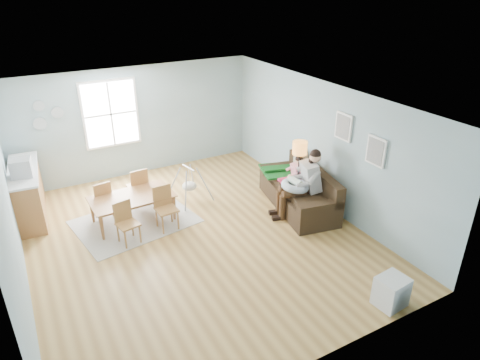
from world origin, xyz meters
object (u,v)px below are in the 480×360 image
baby_swing (189,185)px  sofa (301,193)px  dining_table (134,209)px  chair_se (165,205)px  chair_sw (126,220)px  storage_cube (391,292)px  monitor (21,168)px  toddler (294,172)px  chair_ne (139,185)px  father (303,181)px  floor_lamp (299,154)px  counter (28,192)px  chair_nw (102,198)px

baby_swing → sofa: bearing=-35.7°
dining_table → chair_se: chair_se is taller
chair_sw → dining_table: bearing=63.0°
storage_cube → monitor: (-4.58, 5.27, 1.01)m
storage_cube → toddler: bearing=79.9°
sofa → chair_ne: (-3.08, 1.74, 0.19)m
baby_swing → father: bearing=-43.6°
floor_lamp → sofa: bearing=-12.7°
chair_ne → baby_swing: 1.11m
counter → chair_sw: bearing=-52.1°
sofa → chair_ne: sofa is taller
sofa → chair_nw: size_ratio=2.85×
floor_lamp → storage_cube: (-0.56, -3.23, -1.02)m
storage_cube → counter: counter is taller
monitor → baby_swing: monitor is taller
chair_se → chair_nw: chair_se is taller
chair_sw → storage_cube: bearing=-50.5°
floor_lamp → chair_nw: bearing=157.2°
chair_se → counter: size_ratio=0.45×
baby_swing → chair_se: bearing=-136.6°
storage_cube → chair_se: (-2.23, 3.84, 0.25)m
dining_table → chair_ne: (0.31, 0.62, 0.22)m
father → chair_sw: size_ratio=1.77×
chair_ne → baby_swing: (1.06, -0.29, -0.14)m
chair_nw → baby_swing: size_ratio=0.88×
father → chair_sw: bearing=167.6°
monitor → baby_swing: (3.21, -0.61, -0.89)m
father → storage_cube: (-0.46, -2.93, -0.53)m
father → chair_ne: 3.53m
chair_sw → monitor: size_ratio=1.95×
chair_ne → baby_swing: chair_ne is taller
storage_cube → chair_ne: bearing=116.1°
sofa → chair_ne: 3.54m
father → counter: bearing=151.7°
floor_lamp → baby_swing: floor_lamp is taller
father → chair_nw: 4.16m
floor_lamp → chair_sw: floor_lamp is taller
chair_ne → baby_swing: bearing=-15.2°
floor_lamp → storage_cube: 3.44m
monitor → chair_nw: bearing=-18.2°
storage_cube → monitor: 7.05m
chair_nw → counter: 1.56m
toddler → baby_swing: (-1.97, 1.22, -0.39)m
toddler → chair_ne: 3.40m
toddler → floor_lamp: bearing=-103.1°
father → chair_se: (-2.69, 0.91, -0.28)m
storage_cube → chair_se: chair_se is taller
monitor → counter: bearing=87.7°
storage_cube → counter: (-4.56, 5.63, 0.30)m
floor_lamp → chair_sw: bearing=172.6°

